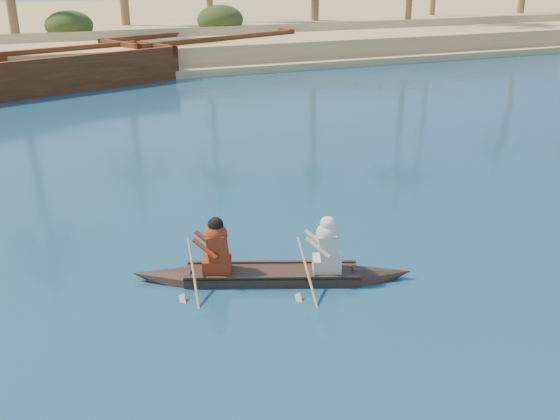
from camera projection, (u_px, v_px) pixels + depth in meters
name	position (u px, v px, depth m)	size (l,w,h in m)	color
canoe	(272.00, 266.00, 10.37)	(4.58, 2.37, 1.30)	#34271C
barge_mid	(53.00, 73.00, 27.00)	(11.21, 6.83, 1.77)	brown
barge_right	(204.00, 51.00, 34.34)	(11.33, 7.32, 1.79)	brown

